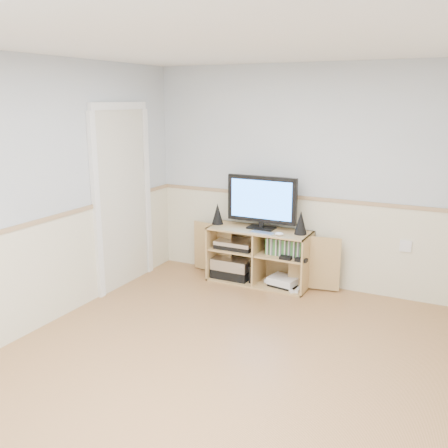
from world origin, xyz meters
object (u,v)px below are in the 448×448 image
Objects in this scene: media_cabinet at (261,255)px; monitor at (262,201)px; keyboard at (262,233)px; game_consoles at (283,281)px.

monitor is (0.00, -0.01, 0.65)m from media_cabinet.
monitor is 3.09× the size of keyboard.
monitor reaches higher than media_cabinet.
game_consoles is (0.22, 0.13, -0.59)m from keyboard.
media_cabinet is at bearing 116.99° from keyboard.
media_cabinet is 0.39m from keyboard.
keyboard is 0.59× the size of game_consoles.
media_cabinet reaches higher than game_consoles.
game_consoles is at bearing -12.22° from media_cabinet.
game_consoles is (0.31, -0.07, -0.26)m from media_cabinet.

